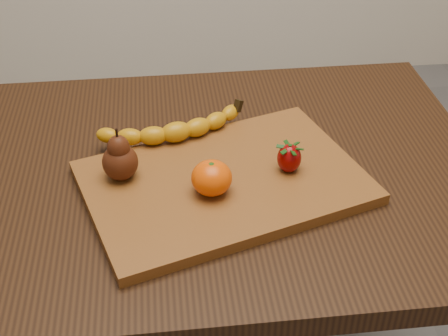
{
  "coord_description": "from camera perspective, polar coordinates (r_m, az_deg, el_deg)",
  "views": [
    {
      "loc": [
        -0.06,
        -0.88,
        1.41
      ],
      "look_at": [
        0.03,
        -0.06,
        0.8
      ],
      "focal_mm": 50.0,
      "sensor_mm": 36.0,
      "label": 1
    }
  ],
  "objects": [
    {
      "name": "banana",
      "position": [
        1.12,
        -4.41,
        3.3
      ],
      "size": [
        0.24,
        0.11,
        0.04
      ],
      "primitive_type": null,
      "rotation": [
        0.0,
        0.0,
        0.23
      ],
      "color": "#C98A09",
      "rests_on": "cutting_board"
    },
    {
      "name": "cutting_board",
      "position": [
        1.04,
        -0.0,
        -1.33
      ],
      "size": [
        0.52,
        0.42,
        0.02
      ],
      "primitive_type": "cube",
      "rotation": [
        0.0,
        0.0,
        0.31
      ],
      "color": "brown",
      "rests_on": "table"
    },
    {
      "name": "pear",
      "position": [
        1.02,
        -9.56,
        1.28
      ],
      "size": [
        0.07,
        0.07,
        0.09
      ],
      "primitive_type": null,
      "rotation": [
        0.0,
        0.0,
        0.3
      ],
      "color": "#451C0B",
      "rests_on": "cutting_board"
    },
    {
      "name": "table",
      "position": [
        1.15,
        -1.82,
        -3.88
      ],
      "size": [
        1.0,
        0.7,
        0.76
      ],
      "color": "black",
      "rests_on": "ground"
    },
    {
      "name": "mandarin",
      "position": [
        0.99,
        -1.14,
        -0.91
      ],
      "size": [
        0.08,
        0.08,
        0.06
      ],
      "primitive_type": "ellipsoid",
      "rotation": [
        0.0,
        0.0,
        0.17
      ],
      "color": "#E94C02",
      "rests_on": "cutting_board"
    },
    {
      "name": "strawberry",
      "position": [
        1.04,
        5.99,
        0.99
      ],
      "size": [
        0.05,
        0.05,
        0.05
      ],
      "primitive_type": null,
      "rotation": [
        0.0,
        0.0,
        -0.35
      ],
      "color": "#7B0304",
      "rests_on": "cutting_board"
    }
  ]
}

